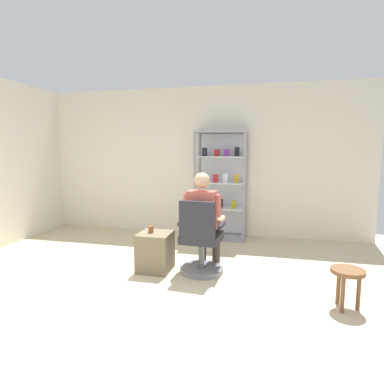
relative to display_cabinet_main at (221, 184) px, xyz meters
The scene contains 8 objects.
ground_plane 2.95m from the display_cabinet_main, 98.23° to the right, with size 7.20×7.20×0.00m, color #C6B793.
back_wall 0.60m from the display_cabinet_main, 149.34° to the left, with size 6.00×0.10×2.70m, color silver.
display_cabinet_main is the anchor object (origin of this frame).
office_chair 1.85m from the display_cabinet_main, 90.25° to the right, with size 0.58×0.56×0.96m.
seated_shopkeeper 1.62m from the display_cabinet_main, 89.84° to the right, with size 0.51×0.58×1.29m.
storage_crate 2.01m from the display_cabinet_main, 108.83° to the right, with size 0.41×0.42×0.50m, color #72664C.
tea_glass 1.95m from the display_cabinet_main, 110.36° to the right, with size 0.07×0.07×0.09m, color brown.
wooden_stool 2.88m from the display_cabinet_main, 55.71° to the right, with size 0.32×0.32×0.41m.
Camera 1 is at (1.17, -2.81, 1.57)m, focal length 29.75 mm.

